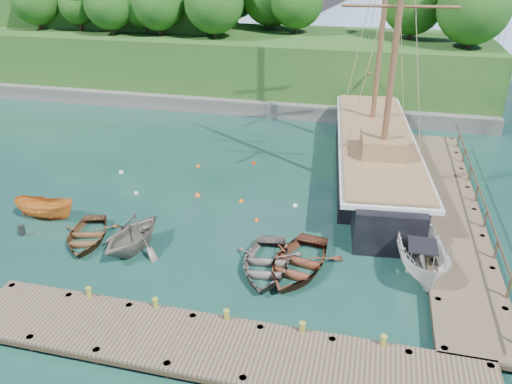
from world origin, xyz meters
TOP-DOWN VIEW (x-y plane):
  - ground at (0.00, 0.00)m, footprint 160.00×160.00m
  - dock_near at (2.00, -6.50)m, footprint 20.00×3.20m
  - dock_east at (11.50, 7.00)m, footprint 3.20×24.00m
  - bollard_0 at (-4.00, -5.10)m, footprint 0.26×0.26m
  - bollard_1 at (-1.00, -5.10)m, footprint 0.26×0.26m
  - bollard_2 at (2.00, -5.10)m, footprint 0.26×0.26m
  - bollard_3 at (5.00, -5.10)m, footprint 0.26×0.26m
  - bollard_4 at (8.00, -5.10)m, footprint 0.26×0.26m
  - rowboat_0 at (-7.06, -0.30)m, footprint 3.98×4.77m
  - rowboat_1 at (-4.33, -0.48)m, footprint 4.21×4.63m
  - rowboat_2 at (4.02, -0.26)m, footprint 4.42×5.55m
  - rowboat_3 at (2.57, -0.64)m, footprint 3.74×4.95m
  - motorboat_orange at (-10.57, 1.36)m, footprint 3.63×1.43m
  - cabin_boat_white at (9.62, 0.99)m, footprint 2.79×5.64m
  - schooner at (7.13, 12.29)m, footprint 6.95×27.41m
  - mooring_buoy_0 at (-7.03, 5.36)m, footprint 0.30×0.30m
  - mooring_buoy_1 at (-3.21, 5.96)m, footprint 0.36×0.36m
  - mooring_buoy_2 at (-0.40, 5.87)m, footprint 0.29×0.29m
  - mooring_buoy_3 at (2.84, 6.07)m, footprint 0.30×0.30m
  - mooring_buoy_4 at (-4.70, 10.23)m, footprint 0.30×0.30m
  - mooring_buoy_5 at (-1.09, 11.71)m, footprint 0.30×0.30m
  - mooring_buoy_6 at (-9.45, 8.05)m, footprint 0.31×0.31m
  - mooring_buoy_7 at (1.04, 3.85)m, footprint 0.28×0.28m
  - headland at (-12.88, 31.36)m, footprint 51.00×19.31m
  - distant_ridge at (4.30, 70.00)m, footprint 117.00×40.00m

SIDE VIEW (x-z plane):
  - ground at x=0.00m, z-range 0.00..0.00m
  - bollard_0 at x=-4.00m, z-range -0.23..0.23m
  - bollard_1 at x=-1.00m, z-range -0.23..0.23m
  - bollard_2 at x=2.00m, z-range -0.23..0.23m
  - bollard_3 at x=5.00m, z-range -0.23..0.23m
  - bollard_4 at x=8.00m, z-range -0.23..0.23m
  - rowboat_0 at x=-7.06m, z-range -0.42..0.42m
  - rowboat_1 at x=-4.33m, z-range -1.05..1.05m
  - rowboat_2 at x=4.02m, z-range -0.52..0.52m
  - rowboat_3 at x=2.57m, z-range -0.48..0.48m
  - motorboat_orange at x=-10.57m, z-range -0.70..0.70m
  - cabin_boat_white at x=9.62m, z-range -1.04..1.04m
  - mooring_buoy_0 at x=-7.03m, z-range -0.15..0.15m
  - mooring_buoy_1 at x=-3.21m, z-range -0.18..0.18m
  - mooring_buoy_2 at x=-0.40m, z-range -0.14..0.14m
  - mooring_buoy_3 at x=2.84m, z-range -0.15..0.15m
  - mooring_buoy_4 at x=-4.70m, z-range -0.15..0.15m
  - mooring_buoy_5 at x=-1.09m, z-range -0.15..0.15m
  - mooring_buoy_6 at x=-9.45m, z-range -0.16..0.16m
  - mooring_buoy_7 at x=1.04m, z-range -0.14..0.14m
  - dock_near at x=2.00m, z-range -0.12..0.98m
  - dock_east at x=11.50m, z-range -0.12..0.98m
  - schooner at x=7.13m, z-range -8.92..11.15m
  - distant_ridge at x=4.30m, z-range -0.65..9.35m
  - headland at x=-12.88m, z-range -0.91..11.99m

